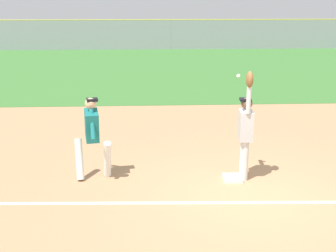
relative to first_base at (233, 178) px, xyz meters
name	(u,v)px	position (x,y,z in m)	size (l,w,h in m)	color
ground_plane	(249,195)	(0.18, -0.73, -0.04)	(78.83, 78.83, 0.00)	tan
outfield_grass	(180,67)	(0.18, 15.83, -0.04)	(52.77, 18.17, 0.01)	#3D7533
chalk_foul_line	(25,203)	(-4.00, -0.90, -0.04)	(12.00, 0.10, 0.01)	white
first_base	(233,178)	(0.00, 0.00, 0.00)	(0.38, 0.38, 0.08)	white
fielder	(246,127)	(0.24, 0.06, 1.08)	(0.30, 0.90, 2.28)	silver
runner	(92,133)	(-2.86, 0.23, 0.96)	(0.81, 0.84, 1.72)	white
baseball	(238,76)	(0.09, 0.28, 2.08)	(0.07, 0.07, 0.07)	white
outfield_fence	(171,34)	(0.18, 24.91, 1.06)	(52.85, 0.08, 2.19)	#93999E
parked_car_black	(65,36)	(-8.32, 28.96, 0.63)	(4.59, 2.52, 1.25)	black
parked_car_blue	(147,36)	(-1.57, 28.52, 0.63)	(4.45, 2.22, 1.25)	#23389E
parked_car_tan	(216,36)	(4.15, 28.66, 0.63)	(4.53, 2.38, 1.25)	tan
parked_car_silver	(297,36)	(10.89, 28.35, 0.63)	(4.43, 2.18, 1.25)	#B7B7BC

